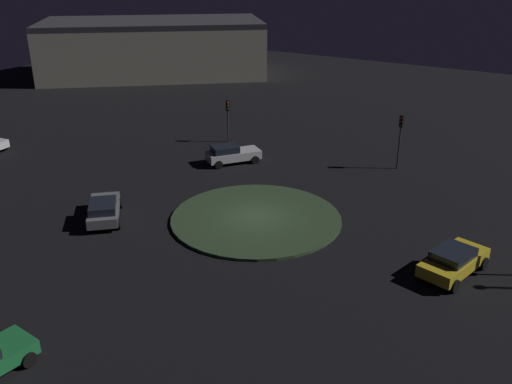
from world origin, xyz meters
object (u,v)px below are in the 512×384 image
(car_silver, at_px, (231,154))
(traffic_light_northwest, at_px, (228,113))
(car_yellow, at_px, (454,261))
(traffic_light_north, at_px, (400,131))
(car_grey, at_px, (104,209))
(store_building, at_px, (154,48))

(car_silver, distance_m, traffic_light_northwest, 5.87)
(car_yellow, distance_m, traffic_light_north, 15.80)
(car_yellow, height_order, traffic_light_north, traffic_light_north)
(car_silver, xyz_separation_m, traffic_light_north, (11.60, 5.96, 2.26))
(car_silver, bearing_deg, traffic_light_north, -27.89)
(car_grey, relative_size, traffic_light_north, 1.03)
(car_yellow, height_order, car_grey, car_yellow)
(traffic_light_northwest, xyz_separation_m, traffic_light_north, (15.02, 1.60, 0.34))
(car_yellow, xyz_separation_m, traffic_light_northwest, (-22.86, 11.93, 1.92))
(car_grey, bearing_deg, store_building, -5.36)
(car_yellow, height_order, car_silver, car_silver)
(car_yellow, height_order, store_building, store_building)
(car_grey, bearing_deg, car_silver, -46.68)
(car_silver, relative_size, traffic_light_northwest, 1.19)
(car_grey, relative_size, store_building, 0.14)
(car_yellow, distance_m, store_building, 58.78)
(car_yellow, distance_m, car_grey, 20.76)
(car_grey, distance_m, traffic_light_northwest, 17.63)
(car_silver, distance_m, traffic_light_north, 13.23)
(car_yellow, bearing_deg, traffic_light_northwest, -104.52)
(car_silver, height_order, store_building, store_building)
(traffic_light_northwest, relative_size, traffic_light_north, 0.88)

